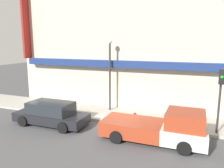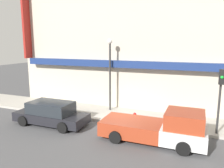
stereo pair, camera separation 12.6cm
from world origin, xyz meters
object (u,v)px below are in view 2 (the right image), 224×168
object	(u,v)px
pickup_truck	(159,128)
traffic_light	(220,90)
street_lamp	(110,66)
parked_car	(51,114)
fire_hydrant	(135,117)

from	to	relation	value
pickup_truck	traffic_light	xyz separation A→B (m)	(2.86, 1.84, 1.87)
pickup_truck	street_lamp	world-z (taller)	street_lamp
parked_car	fire_hydrant	world-z (taller)	parked_car
pickup_truck	street_lamp	bearing A→B (deg)	140.31
pickup_truck	street_lamp	size ratio (longest dim) A/B	1.02
fire_hydrant	street_lamp	distance (m)	4.33
parked_car	street_lamp	size ratio (longest dim) A/B	0.89
parked_car	fire_hydrant	distance (m)	5.33
parked_car	traffic_light	distance (m)	10.05
traffic_light	pickup_truck	bearing A→B (deg)	-147.18
pickup_truck	fire_hydrant	xyz separation A→B (m)	(-1.88, 1.95, -0.31)
fire_hydrant	traffic_light	bearing A→B (deg)	-1.32
fire_hydrant	street_lamp	xyz separation A→B (m)	(-2.48, 1.88, 3.01)
pickup_truck	traffic_light	distance (m)	3.88
fire_hydrant	pickup_truck	bearing A→B (deg)	-46.08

